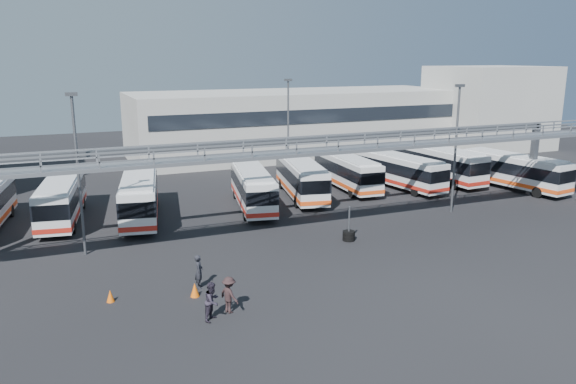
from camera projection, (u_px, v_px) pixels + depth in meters
name	position (u px, v px, depth m)	size (l,w,h in m)	color
ground	(368.00, 261.00, 34.68)	(140.00, 140.00, 0.00)	black
gantry	(326.00, 158.00, 38.64)	(51.40, 5.15, 7.10)	#92949A
warehouse	(297.00, 122.00, 72.29)	(42.00, 14.00, 8.00)	#9E9E99
building_right	(489.00, 107.00, 76.44)	(14.00, 12.00, 11.00)	#B2B2AD
light_pole_left	(78.00, 166.00, 34.41)	(0.70, 0.35, 10.21)	#4C4F54
light_pole_mid	(456.00, 142.00, 44.15)	(0.70, 0.35, 10.21)	#4C4F54
light_pole_back	(288.00, 126.00, 54.53)	(0.70, 0.35, 10.21)	#4C4F54
bus_1	(61.00, 198.00, 42.59)	(4.13, 11.07, 3.28)	silver
bus_2	(140.00, 195.00, 43.14)	(4.58, 11.46, 3.40)	silver
bus_4	(253.00, 187.00, 46.37)	(4.53, 10.96, 3.25)	silver
bus_5	(301.00, 177.00, 49.86)	(4.74, 11.30, 3.35)	silver
bus_6	(347.00, 171.00, 53.11)	(3.12, 10.62, 3.18)	silver
bus_7	(400.00, 170.00, 53.44)	(3.79, 10.74, 3.19)	silver
bus_8	(438.00, 162.00, 56.31)	(3.36, 11.58, 3.48)	silver
bus_9	(514.00, 170.00, 53.08)	(4.14, 11.13, 3.30)	silver
pedestrian_a	(199.00, 271.00, 30.41)	(0.69, 0.45, 1.88)	black
pedestrian_b	(212.00, 301.00, 26.68)	(0.93, 0.73, 1.92)	#282230
pedestrian_c	(229.00, 295.00, 27.46)	(1.20, 0.69, 1.85)	black
cone_left	(195.00, 290.00, 29.41)	(0.47, 0.47, 0.76)	#EA5F0D
cone_right	(110.00, 296.00, 28.80)	(0.41, 0.41, 0.65)	#EA5F0D
tire_stack	(349.00, 235.00, 38.36)	(0.85, 0.85, 2.43)	black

